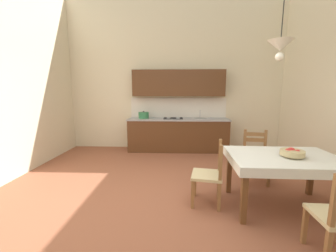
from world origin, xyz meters
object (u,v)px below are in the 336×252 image
(kitchen_cabinetry, at_px, (178,120))
(dining_table, at_px, (283,164))
(fruit_bowl, at_px, (292,153))
(pendant_lamp, at_px, (280,46))
(dining_chair_kitchen_side, at_px, (256,157))
(dining_chair_tv_side, at_px, (210,175))

(kitchen_cabinetry, distance_m, dining_table, 3.25)
(fruit_bowl, bearing_deg, pendant_lamp, 149.39)
(dining_chair_kitchen_side, bearing_deg, dining_table, -87.44)
(pendant_lamp, bearing_deg, dining_chair_kitchen_side, 83.15)
(dining_chair_kitchen_side, height_order, pendant_lamp, pendant_lamp)
(dining_chair_tv_side, xyz_separation_m, dining_chair_kitchen_side, (0.95, 0.83, 0.00))
(fruit_bowl, height_order, pendant_lamp, pendant_lamp)
(dining_chair_tv_side, bearing_deg, pendant_lamp, 1.24)
(kitchen_cabinetry, xyz_separation_m, fruit_bowl, (1.51, -2.95, -0.04))
(kitchen_cabinetry, distance_m, pendant_lamp, 3.39)
(dining_table, bearing_deg, pendant_lamp, 150.97)
(kitchen_cabinetry, bearing_deg, dining_chair_kitchen_side, -55.13)
(dining_chair_tv_side, xyz_separation_m, fruit_bowl, (1.07, -0.11, 0.37))
(dining_chair_kitchen_side, xyz_separation_m, pendant_lamp, (-0.10, -0.82, 1.76))
(kitchen_cabinetry, xyz_separation_m, dining_chair_kitchen_side, (1.40, -2.01, -0.41))
(kitchen_cabinetry, bearing_deg, dining_chair_tv_side, -81.07)
(pendant_lamp, bearing_deg, kitchen_cabinetry, 114.75)
(kitchen_cabinetry, bearing_deg, dining_table, -63.60)
(dining_table, bearing_deg, fruit_bowl, -33.42)
(dining_table, height_order, pendant_lamp, pendant_lamp)
(kitchen_cabinetry, distance_m, dining_chair_tv_side, 2.91)
(kitchen_cabinetry, relative_size, dining_chair_kitchen_side, 2.94)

